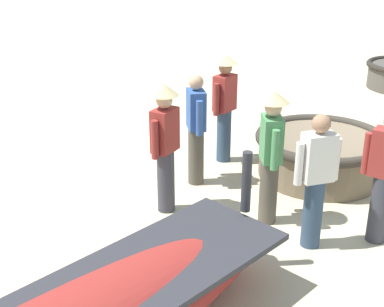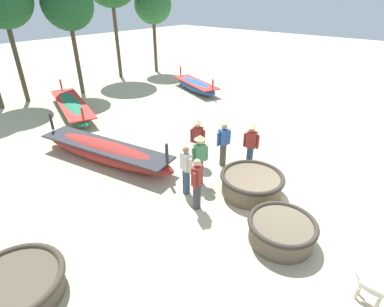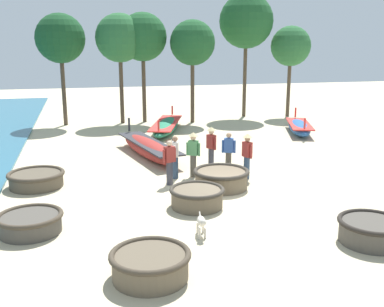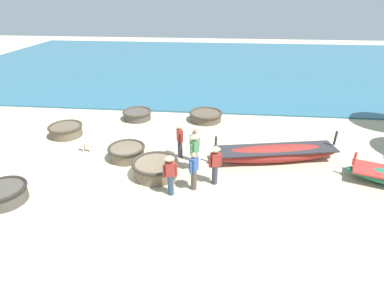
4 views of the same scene
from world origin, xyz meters
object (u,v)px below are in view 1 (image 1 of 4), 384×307
fisherman_standing_left (316,179)px  fisherman_hauling (225,101)px  fisherman_crouching (165,140)px  fisherman_by_coracle (271,149)px  coracle_far_right (321,153)px  fisherman_standing_right (196,127)px

fisherman_standing_left → fisherman_hauling: bearing=-14.9°
fisherman_crouching → fisherman_by_coracle: bearing=-137.3°
coracle_far_right → fisherman_standing_left: 2.01m
coracle_far_right → fisherman_by_coracle: 1.75m
fisherman_standing_left → fisherman_crouching: size_ratio=0.94×
fisherman_by_coracle → fisherman_crouching: (0.95, 0.87, 0.00)m
coracle_far_right → fisherman_hauling: 1.60m
fisherman_crouching → fisherman_standing_left: bearing=-150.6°
fisherman_by_coracle → coracle_far_right: bearing=-69.1°
fisherman_standing_right → coracle_far_right: bearing=-116.4°
fisherman_standing_right → fisherman_by_coracle: 1.40m
fisherman_hauling → fisherman_standing_left: (-2.50, 0.67, -0.12)m
fisherman_standing_right → fisherman_crouching: fisherman_crouching is taller
coracle_far_right → fisherman_by_coracle: size_ratio=1.14×
fisherman_standing_left → fisherman_crouching: fisherman_crouching is taller
fisherman_standing_right → fisherman_standing_left: 2.09m
fisherman_by_coracle → fisherman_crouching: bearing=42.7°
fisherman_by_coracle → fisherman_standing_right: bearing=4.1°
coracle_far_right → fisherman_crouching: bearing=81.5°
fisherman_by_coracle → fisherman_crouching: size_ratio=1.00×
fisherman_hauling → fisherman_by_coracle: bearing=158.6°
fisherman_standing_right → fisherman_hauling: size_ratio=0.94×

